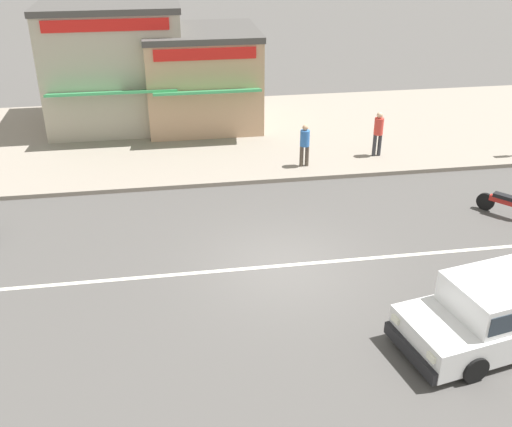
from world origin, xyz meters
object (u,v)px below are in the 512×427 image
at_px(pedestrian_by_shop, 378,130).
at_px(shopfront_mid_block, 115,63).
at_px(minivan_white_1, 511,306).
at_px(motorcycle_2, 510,204).
at_px(pedestrian_far_end, 305,142).
at_px(shopfront_corner_warung, 202,77).

xyz_separation_m(pedestrian_by_shop, shopfront_mid_block, (-9.73, 5.69, 1.53)).
height_order(minivan_white_1, motorcycle_2, minivan_white_1).
bearing_deg(motorcycle_2, pedestrian_far_end, 139.64).
height_order(pedestrian_far_end, shopfront_corner_warung, shopfront_corner_warung).
bearing_deg(shopfront_corner_warung, motorcycle_2, -49.50).
bearing_deg(motorcycle_2, shopfront_mid_block, 138.38).
height_order(pedestrian_by_shop, shopfront_mid_block, shopfront_mid_block).
xyz_separation_m(minivan_white_1, shopfront_mid_block, (-9.09, 16.23, 1.83)).
relative_size(pedestrian_by_shop, pedestrian_far_end, 1.09).
distance_m(pedestrian_far_end, shopfront_corner_warung, 6.44).
bearing_deg(pedestrian_far_end, motorcycle_2, -40.36).
distance_m(shopfront_corner_warung, shopfront_mid_block, 3.72).
bearing_deg(shopfront_mid_block, minivan_white_1, -60.75).
bearing_deg(minivan_white_1, shopfront_mid_block, 119.25).
bearing_deg(motorcycle_2, pedestrian_by_shop, 115.63).
xyz_separation_m(shopfront_corner_warung, shopfront_mid_block, (-3.60, 0.77, 0.54)).
xyz_separation_m(minivan_white_1, motorcycle_2, (3.11, 5.39, -0.42)).
bearing_deg(pedestrian_far_end, pedestrian_by_shop, 10.90).
distance_m(minivan_white_1, shopfront_mid_block, 18.69).
distance_m(pedestrian_far_end, shopfront_mid_block, 9.38).
bearing_deg(pedestrian_far_end, minivan_white_1, -77.08).
bearing_deg(minivan_white_1, pedestrian_far_end, 102.92).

